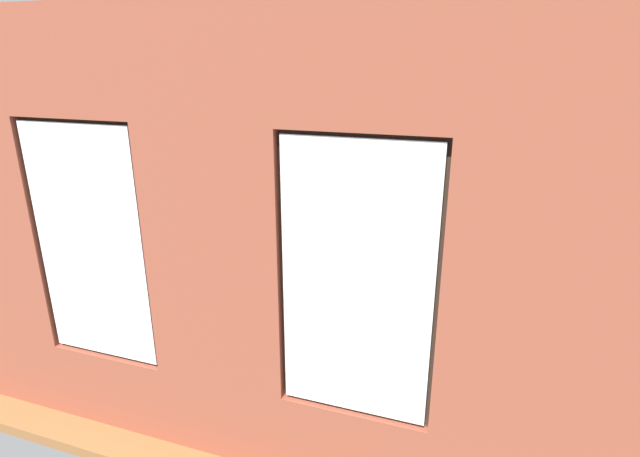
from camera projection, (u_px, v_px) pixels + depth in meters
ground_plane at (334, 303)px, 6.64m from camera, size 6.26×6.46×0.10m
brick_wall_with_windows at (214, 260)px, 3.54m from camera, size 5.66×0.30×3.40m
white_wall_right at (135, 162)px, 6.76m from camera, size 0.10×5.46×3.40m
couch_by_window at (248, 368)px, 4.60m from camera, size 1.82×0.87×0.80m
couch_left at (506, 312)px, 5.62m from camera, size 0.95×1.84×0.80m
coffee_table at (324, 267)px, 6.66m from camera, size 1.60×0.87×0.45m
cup_ceramic at (313, 255)px, 6.78m from camera, size 0.09×0.09×0.10m
candle_jar at (324, 260)px, 6.62m from camera, size 0.08×0.08×0.11m
table_plant_small at (359, 256)px, 6.61m from camera, size 0.12×0.12×0.20m
remote_black at (330, 267)px, 6.49m from camera, size 0.18×0.11×0.02m
remote_silver at (287, 262)px, 6.67m from camera, size 0.18×0.08×0.02m
media_console at (186, 251)px, 7.63m from camera, size 1.19×0.42×0.47m
tv_flatscreen at (183, 211)px, 7.42m from camera, size 1.14×0.20×0.81m
papasan_chair at (338, 222)px, 8.33m from camera, size 1.08×1.08×0.68m
potted_plant_between_couches at (394, 383)px, 4.18m from camera, size 0.68×0.81×1.03m
potted_plant_corner_far_left at (538, 392)px, 3.62m from camera, size 0.81×0.90×1.20m
potted_plant_beside_window_right at (97, 331)px, 4.96m from camera, size 0.68×0.79×1.06m
potted_plant_mid_room_small at (434, 263)px, 6.95m from camera, size 0.29×0.29×0.50m
potted_plant_near_tv at (173, 254)px, 6.38m from camera, size 1.05×1.01×1.56m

